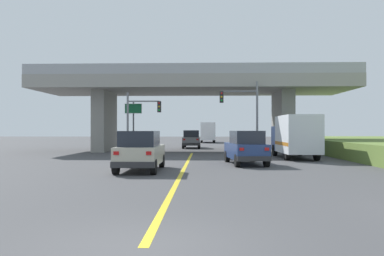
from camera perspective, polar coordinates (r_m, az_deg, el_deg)
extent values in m
plane|color=#424244|center=(37.29, 0.16, -3.46)|extent=(160.00, 160.00, 0.00)
cube|color=gray|center=(37.48, 0.16, 6.27)|extent=(29.59, 8.79, 1.15)
cube|color=gray|center=(38.47, -12.83, 0.94)|extent=(1.22, 5.27, 5.77)
cube|color=gray|center=(37.99, 13.32, 0.96)|extent=(1.22, 5.27, 5.77)
cube|color=#9EA0A5|center=(33.41, -0.05, 8.85)|extent=(29.59, 0.20, 0.90)
cube|color=#9EA0A5|center=(41.81, 0.33, 7.01)|extent=(29.59, 0.20, 0.90)
cube|color=yellow|center=(20.57, -1.19, -6.05)|extent=(0.20, 27.46, 0.01)
cube|color=#B7B29E|center=(19.67, -7.61, -3.96)|extent=(1.96, 4.52, 0.90)
cube|color=#1E232D|center=(19.30, -7.78, -1.57)|extent=(1.72, 2.49, 0.76)
cube|color=#2D2D30|center=(17.53, -8.80, -5.43)|extent=(2.00, 0.20, 0.28)
cube|color=red|center=(17.57, -11.20, -3.68)|extent=(0.24, 0.06, 0.16)
cube|color=red|center=(17.30, -6.45, -3.74)|extent=(0.24, 0.06, 0.16)
cylinder|color=black|center=(21.54, -9.18, -4.84)|extent=(0.26, 0.72, 0.72)
cylinder|color=black|center=(21.28, -4.51, -4.90)|extent=(0.26, 0.72, 0.72)
cylinder|color=black|center=(18.21, -11.24, -5.68)|extent=(0.26, 0.72, 0.72)
cylinder|color=black|center=(17.90, -5.72, -5.78)|extent=(0.26, 0.72, 0.72)
cube|color=navy|center=(23.36, 7.93, -3.38)|extent=(2.32, 4.73, 0.90)
cube|color=#1E232D|center=(23.00, 8.11, -1.36)|extent=(1.88, 2.66, 0.76)
cube|color=#2D2D30|center=(21.21, 9.20, -4.53)|extent=(1.90, 0.40, 0.28)
cube|color=red|center=(20.96, 7.40, -3.13)|extent=(0.24, 0.08, 0.16)
cube|color=red|center=(21.29, 11.07, -3.09)|extent=(0.24, 0.08, 0.16)
cylinder|color=black|center=(24.93, 5.24, -4.22)|extent=(0.33, 0.74, 0.72)
cylinder|color=black|center=(25.26, 8.94, -4.17)|extent=(0.33, 0.74, 0.72)
cylinder|color=black|center=(21.54, 6.75, -4.84)|extent=(0.33, 0.74, 0.72)
cylinder|color=black|center=(21.91, 11.01, -4.76)|extent=(0.33, 0.74, 0.72)
cube|color=navy|center=(31.47, 13.96, -1.50)|extent=(2.20, 2.00, 1.90)
cube|color=silver|center=(28.17, 15.41, -0.88)|extent=(2.31, 4.76, 2.64)
cube|color=#B26619|center=(28.19, 15.41, -2.23)|extent=(2.33, 4.66, 0.24)
cylinder|color=black|center=(31.31, 12.17, -3.24)|extent=(0.30, 0.90, 0.90)
cylinder|color=black|center=(31.73, 15.73, -3.20)|extent=(0.30, 0.90, 0.90)
cylinder|color=black|center=(26.84, 13.93, -3.74)|extent=(0.30, 0.90, 0.90)
cylinder|color=black|center=(27.33, 18.04, -3.67)|extent=(0.30, 0.90, 0.90)
cube|color=slate|center=(43.84, -0.06, -1.93)|extent=(1.92, 4.65, 0.90)
cube|color=#1E232D|center=(43.47, -0.08, -0.85)|extent=(1.69, 2.56, 0.76)
cube|color=#2D2D30|center=(41.58, -0.16, -2.45)|extent=(1.96, 0.20, 0.28)
cube|color=red|center=(41.52, -1.16, -1.72)|extent=(0.24, 0.06, 0.16)
cube|color=red|center=(41.47, 0.83, -1.72)|extent=(0.24, 0.06, 0.16)
cylinder|color=black|center=(45.66, -1.07, -2.43)|extent=(0.26, 0.72, 0.72)
cylinder|color=black|center=(45.60, 1.09, -2.43)|extent=(0.26, 0.72, 0.72)
cylinder|color=black|center=(42.12, -1.31, -2.61)|extent=(0.26, 0.72, 0.72)
cylinder|color=black|center=(42.06, 1.03, -2.61)|extent=(0.26, 0.72, 0.72)
cylinder|color=slate|center=(32.60, 9.66, 1.48)|extent=(0.18, 0.18, 6.15)
cylinder|color=slate|center=(32.58, 7.04, 5.43)|extent=(2.98, 0.12, 0.12)
cube|color=#232326|center=(32.43, 4.41, 4.61)|extent=(0.32, 0.26, 0.96)
sphere|color=red|center=(32.31, 4.42, 5.16)|extent=(0.16, 0.16, 0.16)
sphere|color=gold|center=(32.28, 4.42, 4.63)|extent=(0.16, 0.16, 0.16)
sphere|color=green|center=(32.26, 4.42, 4.10)|extent=(0.16, 0.16, 0.16)
cylinder|color=slate|center=(33.54, -9.53, 0.72)|extent=(0.18, 0.18, 5.31)
cylinder|color=slate|center=(33.38, -7.22, 3.97)|extent=(2.73, 0.12, 0.12)
cube|color=#232326|center=(33.17, -4.88, 3.16)|extent=(0.32, 0.26, 0.96)
sphere|color=red|center=(33.04, -4.91, 3.70)|extent=(0.16, 0.16, 0.16)
sphere|color=gold|center=(33.02, -4.91, 3.18)|extent=(0.16, 0.16, 0.16)
sphere|color=green|center=(33.00, -4.91, 2.66)|extent=(0.16, 0.16, 0.16)
cylinder|color=#56595E|center=(36.11, -8.69, 0.15)|extent=(0.14, 0.14, 4.68)
cube|color=#146638|center=(36.11, -8.71, 2.88)|extent=(1.52, 0.08, 0.85)
cube|color=white|center=(36.10, -8.71, 2.88)|extent=(1.60, 0.04, 0.93)
cube|color=navy|center=(65.67, 2.34, -0.86)|extent=(2.20, 2.00, 1.90)
cube|color=silver|center=(62.12, 2.37, -0.49)|extent=(2.31, 5.09, 2.79)
cube|color=#197F4C|center=(62.13, 2.37, -1.13)|extent=(2.33, 4.99, 0.24)
cylinder|color=black|center=(65.69, 1.47, -1.69)|extent=(0.30, 0.90, 0.90)
cylinder|color=black|center=(65.71, 3.21, -1.69)|extent=(0.30, 0.90, 0.90)
cylinder|color=black|center=(60.87, 1.44, -1.80)|extent=(0.30, 0.90, 0.90)
cylinder|color=black|center=(60.89, 3.33, -1.80)|extent=(0.30, 0.90, 0.90)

